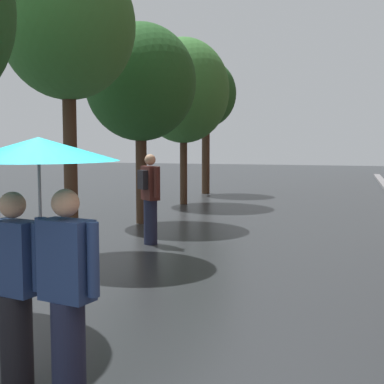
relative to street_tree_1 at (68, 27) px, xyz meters
The scene contains 6 objects.
street_tree_1 is the anchor object (origin of this frame).
street_tree_2 3.55m from the street_tree_1, 89.70° to the left, with size 2.62×2.62×4.72m.
street_tree_3 7.55m from the street_tree_1, 90.89° to the left, with size 2.80×2.80×5.08m.
street_tree_4 10.96m from the street_tree_1, 91.41° to the left, with size 2.21×2.21×4.89m.
couple_under_umbrella 6.29m from the street_tree_1, 64.57° to the right, with size 1.23×1.23×2.03m.
pedestrian_walking_midground 3.39m from the street_tree_1, 42.11° to the left, with size 0.46×0.46×1.73m.
Camera 1 is at (1.61, -3.48, 2.02)m, focal length 52.17 mm.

